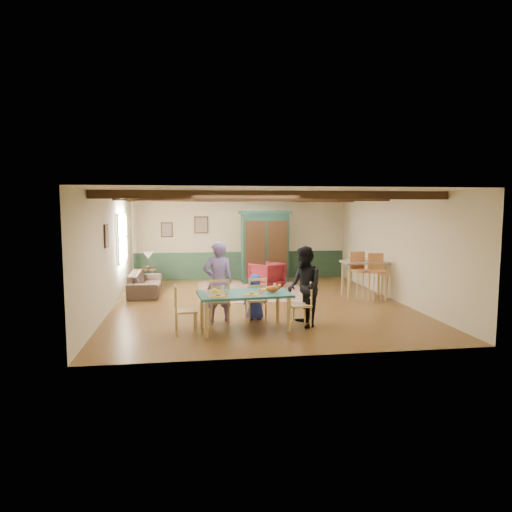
{
  "coord_description": "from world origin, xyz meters",
  "views": [
    {
      "loc": [
        -1.65,
        -10.93,
        2.39
      ],
      "look_at": [
        -0.02,
        0.36,
        1.15
      ],
      "focal_mm": 32.0,
      "sensor_mm": 36.0,
      "label": 1
    }
  ],
  "objects": [
    {
      "name": "picture_back_a",
      "position": [
        -1.3,
        3.97,
        1.8
      ],
      "size": [
        0.45,
        0.04,
        0.55
      ],
      "primitive_type": null,
      "color": "gray",
      "rests_on": "wall_back"
    },
    {
      "name": "cat",
      "position": [
        -0.1,
        -2.39,
        0.82
      ],
      "size": [
        0.36,
        0.17,
        0.18
      ],
      "primitive_type": null,
      "rotation": [
        0.0,
        0.0,
        0.08
      ],
      "color": "#D66225",
      "rests_on": "dining_table"
    },
    {
      "name": "armchair",
      "position": [
        0.57,
        2.26,
        0.37
      ],
      "size": [
        1.13,
        1.13,
        0.74
      ],
      "primitive_type": "imported",
      "rotation": [
        0.0,
        0.0,
        -2.5
      ],
      "color": "#4A0E17",
      "rests_on": "floor"
    },
    {
      "name": "dining_chair_end_right",
      "position": [
        0.48,
        -2.24,
        0.46
      ],
      "size": [
        0.46,
        0.44,
        0.93
      ],
      "primitive_type": null,
      "rotation": [
        0.0,
        0.0,
        -1.49
      ],
      "color": "tan",
      "rests_on": "floor"
    },
    {
      "name": "place_setting_far_right",
      "position": [
        -0.12,
        -2.05,
        0.79
      ],
      "size": [
        0.41,
        0.32,
        0.11
      ],
      "primitive_type": null,
      "rotation": [
        0.0,
        0.0,
        0.08
      ],
      "color": "yellow",
      "rests_on": "dining_table"
    },
    {
      "name": "sofa",
      "position": [
        -2.9,
        1.76,
        0.3
      ],
      "size": [
        0.82,
        2.05,
        0.6
      ],
      "primitive_type": "imported",
      "rotation": [
        0.0,
        0.0,
        1.58
      ],
      "color": "#3E2E26",
      "rests_on": "floor"
    },
    {
      "name": "ceiling_beam_back",
      "position": [
        0.0,
        3.0,
        2.61
      ],
      "size": [
        6.95,
        0.16,
        0.16
      ],
      "primitive_type": "cube",
      "color": "black",
      "rests_on": "ceiling"
    },
    {
      "name": "place_setting_near_left",
      "position": [
        -1.15,
        -2.62,
        0.79
      ],
      "size": [
        0.41,
        0.32,
        0.11
      ],
      "primitive_type": null,
      "rotation": [
        0.0,
        0.0,
        0.08
      ],
      "color": "yellow",
      "rests_on": "dining_table"
    },
    {
      "name": "armoire",
      "position": [
        0.66,
        3.17,
        1.13
      ],
      "size": [
        1.61,
        0.68,
        2.26
      ],
      "primitive_type": "cube",
      "rotation": [
        0.0,
        0.0,
        0.02
      ],
      "color": "#122F25",
      "rests_on": "floor"
    },
    {
      "name": "wall_back",
      "position": [
        0.0,
        4.0,
        1.35
      ],
      "size": [
        7.0,
        0.02,
        2.7
      ],
      "primitive_type": "cube",
      "color": "beige",
      "rests_on": "floor"
    },
    {
      "name": "dining_table",
      "position": [
        -0.64,
        -2.34,
        0.37
      ],
      "size": [
        1.83,
        1.12,
        0.73
      ],
      "primitive_type": null,
      "rotation": [
        0.0,
        0.0,
        0.08
      ],
      "color": "#1B5650",
      "rests_on": "floor"
    },
    {
      "name": "dining_chair_far_right",
      "position": [
        -0.31,
        -1.6,
        0.46
      ],
      "size": [
        0.44,
        0.46,
        0.93
      ],
      "primitive_type": null,
      "rotation": [
        0.0,
        0.0,
        3.23
      ],
      "color": "tan",
      "rests_on": "floor"
    },
    {
      "name": "window_left",
      "position": [
        -3.47,
        1.7,
        1.55
      ],
      "size": [
        0.06,
        1.6,
        1.3
      ],
      "primitive_type": null,
      "color": "white",
      "rests_on": "wall_left"
    },
    {
      "name": "wainscot_back",
      "position": [
        0.0,
        3.98,
        0.45
      ],
      "size": [
        6.95,
        0.03,
        0.9
      ],
      "primitive_type": "cube",
      "color": "#1E3826",
      "rests_on": "floor"
    },
    {
      "name": "ceiling_beam_mid",
      "position": [
        0.0,
        0.4,
        2.61
      ],
      "size": [
        6.95,
        0.16,
        0.16
      ],
      "primitive_type": "cube",
      "color": "black",
      "rests_on": "ceiling"
    },
    {
      "name": "picture_left_wall",
      "position": [
        -3.47,
        -0.6,
        1.75
      ],
      "size": [
        0.04,
        0.42,
        0.52
      ],
      "primitive_type": null,
      "color": "gray",
      "rests_on": "wall_left"
    },
    {
      "name": "bar_stool_right",
      "position": [
        3.04,
        -0.08,
        0.6
      ],
      "size": [
        0.44,
        0.49,
        1.2
      ],
      "primitive_type": null,
      "rotation": [
        0.0,
        0.0,
        -0.04
      ],
      "color": "#CC854F",
      "rests_on": "floor"
    },
    {
      "name": "person_man",
      "position": [
        -1.09,
        -1.59,
        0.84
      ],
      "size": [
        0.65,
        0.45,
        1.68
      ],
      "primitive_type": "imported",
      "rotation": [
        0.0,
        0.0,
        3.23
      ],
      "color": "#7A63A9",
      "rests_on": "floor"
    },
    {
      "name": "end_table",
      "position": [
        -2.92,
        3.01,
        0.27
      ],
      "size": [
        0.44,
        0.44,
        0.54
      ],
      "primitive_type": null,
      "rotation": [
        0.0,
        0.0,
        0.01
      ],
      "color": "black",
      "rests_on": "floor"
    },
    {
      "name": "place_setting_far_left",
      "position": [
        -1.19,
        -2.14,
        0.79
      ],
      "size": [
        0.41,
        0.32,
        0.11
      ],
      "primitive_type": null,
      "rotation": [
        0.0,
        0.0,
        0.08
      ],
      "color": "yellow",
      "rests_on": "dining_table"
    },
    {
      "name": "area_rug",
      "position": [
        0.04,
        1.85,
        0.01
      ],
      "size": [
        3.03,
        3.59,
        0.01
      ],
      "primitive_type": "cube",
      "rotation": [
        0.0,
        0.0,
        -0.01
      ],
      "color": "tan",
      "rests_on": "floor"
    },
    {
      "name": "ceiling",
      "position": [
        0.0,
        0.0,
        2.7
      ],
      "size": [
        7.0,
        8.0,
        0.02
      ],
      "primitive_type": "cube",
      "color": "white",
      "rests_on": "wall_back"
    },
    {
      "name": "person_child",
      "position": [
        -0.32,
        -1.53,
        0.49
      ],
      "size": [
        0.5,
        0.35,
        0.98
      ],
      "primitive_type": "imported",
      "rotation": [
        0.0,
        0.0,
        3.23
      ],
      "color": "#2A3BAA",
      "rests_on": "floor"
    },
    {
      "name": "dining_chair_end_left",
      "position": [
        -1.76,
        -2.43,
        0.46
      ],
      "size": [
        0.46,
        0.44,
        0.93
      ],
      "primitive_type": null,
      "rotation": [
        0.0,
        0.0,
        1.66
      ],
      "color": "tan",
      "rests_on": "floor"
    },
    {
      "name": "wall_left",
      "position": [
        -3.5,
        0.0,
        1.35
      ],
      "size": [
        0.02,
        8.0,
        2.7
      ],
      "primitive_type": "cube",
      "color": "beige",
      "rests_on": "floor"
    },
    {
      "name": "person_woman",
      "position": [
        0.58,
        -2.23,
        0.8
      ],
      "size": [
        0.67,
        0.83,
        1.61
      ],
      "primitive_type": "imported",
      "rotation": [
        0.0,
        0.0,
        -1.49
      ],
      "color": "black",
      "rests_on": "floor"
    },
    {
      "name": "counter_table",
      "position": [
        2.87,
        0.42,
        0.48
      ],
      "size": [
        1.16,
        0.69,
        0.96
      ],
      "primitive_type": null,
      "rotation": [
        0.0,
        0.0,
        -0.01
      ],
      "color": "#B3A28B",
      "rests_on": "floor"
    },
    {
      "name": "table_lamp",
      "position": [
        -2.92,
        3.01,
        0.78
      ],
      "size": [
        0.31,
        0.31,
        0.49
      ],
      "primitive_type": null,
      "rotation": [
        0.0,
        0.0,
        0.14
      ],
      "color": "tan",
      "rests_on": "end_table"
    },
    {
      "name": "place_setting_near_center",
      "position": [
        -0.52,
        -2.57,
        0.79
      ],
      "size": [
        0.41,
        0.32,
        0.11
      ],
      "primitive_type": null,
      "rotation": [
        0.0,
        0.0,
        0.08
      ],
      "color": "yellow",
      "rests_on": "dining_table"
    },
    {
      "name": "floor",
      "position": [
        0.0,
        0.0,
        0.0
      ],
      "size": [
        8.0,
        8.0,
        0.0
      ],
      "primitive_type": "plane",
      "color": "brown",
      "rests_on": "ground"
    },
    {
      "name": "picture_back_b",
      "position": [
        -2.4,
        3.97,
        1.65
      ],
      "size": [
        0.38,
        0.04,
        0.48
      ],
      "primitive_type": null,
      "color": "gray",
      "rests_on": "wall_back"
    },
    {
      "name": "ceiling_beam_front",
      "position": [
        0.0,
        -2.3,
        2.61
      ],
      "size": [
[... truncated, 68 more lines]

